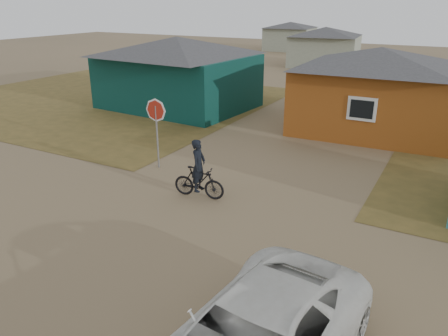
# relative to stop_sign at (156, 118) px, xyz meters

# --- Properties ---
(ground) EXTENTS (120.00, 120.00, 0.00)m
(ground) POSITION_rel_stop_sign_xyz_m (3.49, -4.84, -1.92)
(ground) COLOR #7C6648
(grass_nw) EXTENTS (20.00, 18.00, 0.00)m
(grass_nw) POSITION_rel_stop_sign_xyz_m (-10.51, 8.16, -1.91)
(grass_nw) COLOR brown
(grass_nw) RESTS_ON ground
(house_teal) EXTENTS (8.93, 7.08, 4.00)m
(house_teal) POSITION_rel_stop_sign_xyz_m (-5.01, 8.66, 0.14)
(house_teal) COLOR #08312B
(house_teal) RESTS_ON ground
(house_yellow) EXTENTS (7.72, 6.76, 3.90)m
(house_yellow) POSITION_rel_stop_sign_xyz_m (5.99, 9.15, 0.09)
(house_yellow) COLOR brown
(house_yellow) RESTS_ON ground
(house_pale_west) EXTENTS (7.04, 6.15, 3.60)m
(house_pale_west) POSITION_rel_stop_sign_xyz_m (-2.51, 29.16, -0.06)
(house_pale_west) COLOR gray
(house_pale_west) RESTS_ON ground
(house_pale_north) EXTENTS (6.28, 5.81, 3.40)m
(house_pale_north) POSITION_rel_stop_sign_xyz_m (-10.51, 41.16, -0.16)
(house_pale_north) COLOR gray
(house_pale_north) RESTS_ON ground
(stop_sign) EXTENTS (0.81, 0.36, 2.62)m
(stop_sign) POSITION_rel_stop_sign_xyz_m (0.00, 0.00, 0.00)
(stop_sign) COLOR gray
(stop_sign) RESTS_ON ground
(cyclist) EXTENTS (1.75, 0.71, 1.92)m
(cyclist) POSITION_rel_stop_sign_xyz_m (2.74, -1.53, -1.22)
(cyclist) COLOR black
(cyclist) RESTS_ON ground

